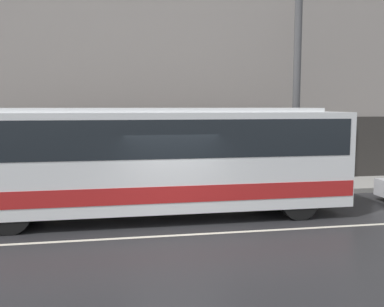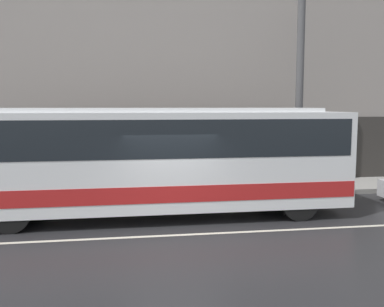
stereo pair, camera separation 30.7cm
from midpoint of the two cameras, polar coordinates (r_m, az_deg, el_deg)
ground_plane at (r=10.98m, az=-1.54°, el=-10.86°), size 60.00×60.00×0.00m
sidewalk at (r=16.07m, az=-4.01°, el=-5.03°), size 60.00×2.59×0.18m
building_facade at (r=17.37m, az=-4.59°, el=14.41°), size 60.00×0.35×11.81m
lane_stripe at (r=10.98m, az=-1.54°, el=-10.84°), size 54.00×0.14×0.01m
transit_bus at (r=12.53m, az=-5.60°, el=-0.33°), size 11.84×2.62×3.20m
utility_pole_near at (r=16.58m, az=14.66°, el=8.34°), size 0.28×0.28×7.42m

